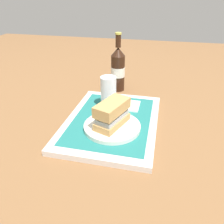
% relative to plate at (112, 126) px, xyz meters
% --- Properties ---
extents(ground_plane, '(3.00, 3.00, 0.00)m').
position_rel_plate_xyz_m(ground_plane, '(0.06, 0.01, -0.03)').
color(ground_plane, brown).
extents(tray, '(0.44, 0.32, 0.02)m').
position_rel_plate_xyz_m(tray, '(0.06, 0.01, -0.02)').
color(tray, silver).
rests_on(tray, ground_plane).
extents(placemat, '(0.38, 0.27, 0.00)m').
position_rel_plate_xyz_m(placemat, '(0.06, 0.01, -0.01)').
color(placemat, '#1E6B66').
rests_on(placemat, tray).
extents(plate, '(0.19, 0.19, 0.01)m').
position_rel_plate_xyz_m(plate, '(0.00, 0.00, 0.00)').
color(plate, silver).
rests_on(plate, placemat).
extents(sandwich, '(0.14, 0.10, 0.08)m').
position_rel_plate_xyz_m(sandwich, '(0.00, -0.00, 0.05)').
color(sandwich, tan).
rests_on(sandwich, plate).
extents(beer_glass, '(0.06, 0.06, 0.12)m').
position_rel_plate_xyz_m(beer_glass, '(0.15, 0.05, 0.06)').
color(beer_glass, silver).
rests_on(beer_glass, placemat).
extents(napkin_folded, '(0.09, 0.07, 0.01)m').
position_rel_plate_xyz_m(napkin_folded, '(0.17, -0.03, -0.00)').
color(napkin_folded, white).
rests_on(napkin_folded, placemat).
extents(beer_bottle, '(0.07, 0.07, 0.27)m').
position_rel_plate_xyz_m(beer_bottle, '(0.37, 0.06, 0.08)').
color(beer_bottle, black).
rests_on(beer_bottle, ground_plane).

